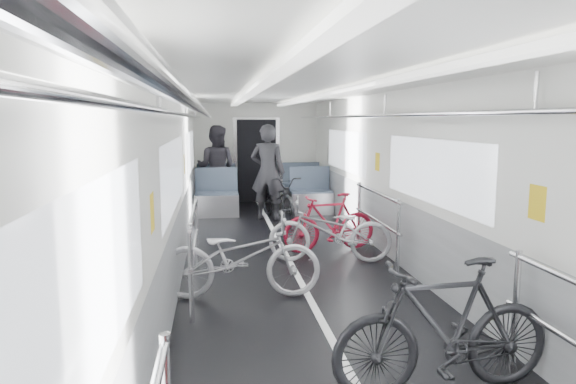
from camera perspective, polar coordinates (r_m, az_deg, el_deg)
name	(u,v)px	position (r m, az deg, el deg)	size (l,w,h in m)	color
car_shell	(285,179)	(7.55, -0.29, 1.42)	(3.02, 14.01, 2.41)	black
bike_left_far	(240,257)	(5.82, -5.32, -7.18)	(0.63, 1.80, 0.95)	#AAAAAF
bike_right_near	(444,327)	(4.00, 16.95, -14.17)	(0.48, 1.69, 1.02)	black
bike_right_mid	(330,231)	(7.24, 4.71, -4.30)	(0.60, 1.73, 0.91)	#ABABB0
bike_right_far	(330,222)	(7.84, 4.65, -3.39)	(0.42, 1.49, 0.89)	#A31429
bike_aisle	(278,198)	(10.25, -1.13, -0.64)	(0.60, 1.71, 0.90)	black
person_standing	(268,172)	(10.27, -2.26, 2.23)	(0.70, 0.46, 1.92)	black
person_seated	(216,167)	(11.63, -7.98, 2.73)	(0.91, 0.71, 1.87)	#2D2A32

